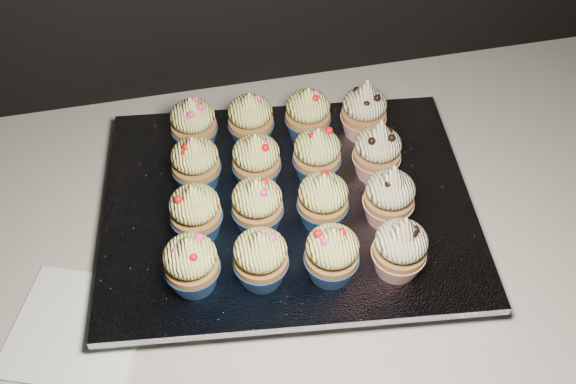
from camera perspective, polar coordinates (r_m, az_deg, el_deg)
The scene contains 21 objects.
cabinet at distance 1.25m, azimuth 0.46°, elevation -16.38°, with size 2.40×0.60×0.86m, color black.
worktop at distance 0.86m, azimuth 0.64°, elevation -3.63°, with size 2.44×0.64×0.04m, color beige.
napkin at distance 0.79m, azimuth -18.15°, elevation -11.35°, with size 0.15×0.15×0.00m, color white.
baking_tray at distance 0.84m, azimuth 0.00°, elevation -1.75°, with size 0.43×0.33×0.02m, color black.
foil_lining at distance 0.83m, azimuth 0.00°, elevation -1.00°, with size 0.47×0.37×0.01m, color silver.
cupcake_0 at distance 0.73m, azimuth -8.57°, elevation -6.32°, with size 0.06×0.06×0.08m.
cupcake_1 at distance 0.72m, azimuth -2.45°, elevation -5.88°, with size 0.06×0.06×0.08m.
cupcake_2 at distance 0.73m, azimuth 3.92°, elevation -5.52°, with size 0.06×0.06×0.08m.
cupcake_3 at distance 0.74m, azimuth 9.92°, elevation -4.89°, with size 0.06×0.06×0.10m.
cupcake_4 at distance 0.77m, azimuth -8.20°, elevation -1.79°, with size 0.06×0.06×0.08m.
cupcake_5 at distance 0.77m, azimuth -2.74°, elevation -1.18°, with size 0.06×0.06×0.08m.
cupcake_6 at distance 0.78m, azimuth 3.11°, elevation -0.75°, with size 0.06×0.06×0.08m.
cupcake_7 at distance 0.79m, azimuth 8.99°, elevation -0.38°, with size 0.06×0.06×0.10m.
cupcake_8 at distance 0.83m, azimuth -8.20°, elevation 2.51°, with size 0.06×0.06×0.08m.
cupcake_9 at distance 0.82m, azimuth -2.82°, elevation 2.79°, with size 0.06×0.06×0.08m.
cupcake_10 at distance 0.83m, azimuth 2.59°, elevation 3.30°, with size 0.06×0.06×0.08m.
cupcake_11 at distance 0.84m, azimuth 7.94°, elevation 3.60°, with size 0.06×0.06×0.10m.
cupcake_12 at distance 0.88m, azimuth -8.38°, elevation 5.98°, with size 0.06×0.06×0.08m.
cupcake_13 at distance 0.88m, azimuth -3.34°, elevation 6.44°, with size 0.06×0.06×0.08m.
cupcake_14 at distance 0.89m, azimuth 1.78°, elevation 6.91°, with size 0.06×0.06×0.08m.
cupcake_15 at distance 0.89m, azimuth 6.77°, elevation 7.16°, with size 0.06×0.06×0.10m.
Camera 1 is at (-0.12, 1.19, 1.56)m, focal length 40.00 mm.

